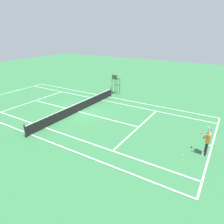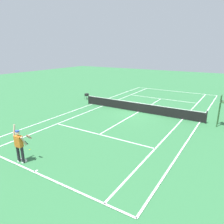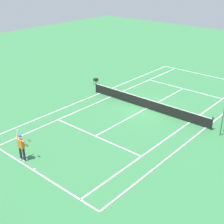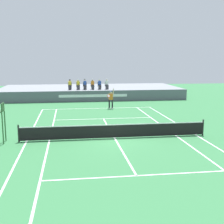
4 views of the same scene
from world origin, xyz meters
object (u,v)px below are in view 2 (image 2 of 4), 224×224
at_px(tennis_player, 20,145).
at_px(tennis_ball, 30,150).
at_px(umpire_chair, 224,107).
at_px(ball_hopper, 87,95).

height_order(tennis_player, tennis_ball, tennis_player).
xyz_separation_m(umpire_chair, ball_hopper, (14.51, -1.56, -0.98)).
relative_size(tennis_ball, umpire_chair, 0.03).
bearing_deg(tennis_ball, tennis_player, 126.31).
height_order(umpire_chair, ball_hopper, umpire_chair).
bearing_deg(ball_hopper, tennis_ball, 113.66).
height_order(tennis_ball, ball_hopper, ball_hopper).
relative_size(tennis_player, tennis_ball, 30.63).
bearing_deg(tennis_player, umpire_chair, -125.90).
bearing_deg(tennis_player, ball_hopper, -65.14).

